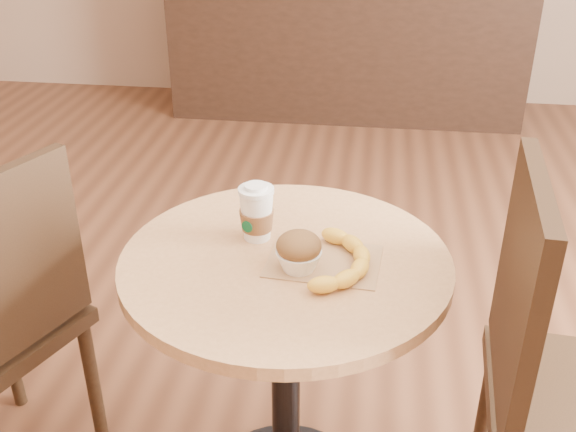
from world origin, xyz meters
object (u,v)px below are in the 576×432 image
object	(u,v)px
cafe_table	(286,332)
muffin	(299,252)
chair_right	(567,387)
coffee_cup	(257,214)
banana	(344,260)

from	to	relation	value
cafe_table	muffin	bearing A→B (deg)	-54.43
chair_right	coffee_cup	distance (m)	0.75
banana	chair_right	bearing A→B (deg)	-3.25
coffee_cup	banana	bearing A→B (deg)	-3.23
chair_right	muffin	world-z (taller)	chair_right
chair_right	banana	distance (m)	0.53
cafe_table	banana	size ratio (longest dim) A/B	2.85
banana	coffee_cup	bearing A→B (deg)	160.93
chair_right	coffee_cup	size ratio (longest dim) A/B	7.56
coffee_cup	chair_right	bearing A→B (deg)	7.49
chair_right	coffee_cup	xyz separation A→B (m)	(-0.68, 0.19, 0.25)
muffin	coffee_cup	bearing A→B (deg)	132.04
coffee_cup	banana	world-z (taller)	coffee_cup
cafe_table	chair_right	xyz separation A→B (m)	(0.60, -0.12, 0.01)
coffee_cup	muffin	distance (m)	0.17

